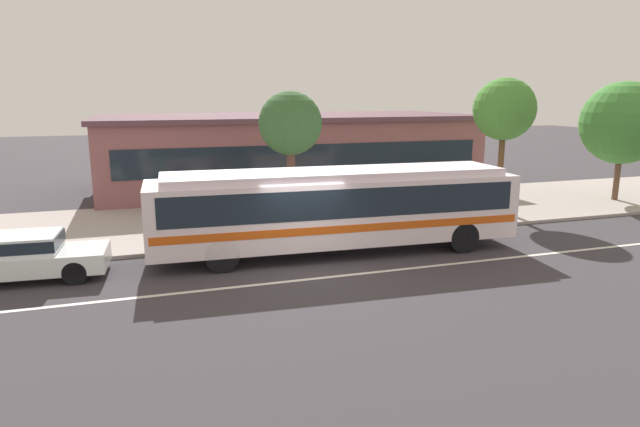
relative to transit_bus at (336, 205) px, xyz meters
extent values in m
plane|color=#39353A|center=(-1.43, -1.50, -1.57)|extent=(120.00, 120.00, 0.00)
cube|color=#A39892|center=(-1.43, 5.35, -1.51)|extent=(60.00, 8.00, 0.12)
cube|color=silver|center=(-1.43, -2.30, -1.57)|extent=(56.00, 0.16, 0.01)
cube|color=white|center=(-0.02, 0.00, -0.13)|extent=(11.84, 3.04, 2.03)
cube|color=white|center=(-0.02, 0.00, 1.00)|extent=(10.88, 2.70, 0.24)
cube|color=#19232D|center=(-0.02, 0.00, 0.27)|extent=(11.13, 3.03, 0.89)
cube|color=#D55213|center=(-0.02, 0.00, -0.50)|extent=(11.60, 3.05, 0.24)
cube|color=#19232D|center=(5.79, -0.29, 0.27)|extent=(0.23, 2.17, 0.97)
cylinder|color=black|center=(4.02, 0.89, -1.07)|extent=(1.01, 0.33, 1.00)
cylinder|color=black|center=(3.91, -1.29, -1.07)|extent=(1.01, 0.33, 1.00)
cylinder|color=black|center=(-3.71, 1.28, -1.07)|extent=(1.01, 0.33, 1.00)
cylinder|color=black|center=(-3.82, -0.90, -1.07)|extent=(1.01, 0.33, 1.00)
cube|color=white|center=(-9.21, 0.15, -1.06)|extent=(4.66, 2.05, 0.55)
cube|color=white|center=(-9.44, 0.17, -0.53)|extent=(2.65, 1.71, 0.50)
cube|color=#19232D|center=(-9.44, 0.17, -0.51)|extent=(2.70, 1.73, 0.32)
cylinder|color=black|center=(-7.66, 0.82, -1.25)|extent=(0.65, 0.26, 0.64)
cylinder|color=black|center=(-7.77, -0.71, -1.25)|extent=(0.65, 0.26, 0.64)
cylinder|color=#3F2A3A|center=(-4.91, 2.92, -1.03)|extent=(0.14, 0.14, 0.84)
cylinder|color=#3F2A3A|center=(-4.94, 2.76, -1.03)|extent=(0.14, 0.14, 0.84)
cylinder|color=#3DA556|center=(-4.93, 2.84, -0.29)|extent=(0.40, 0.40, 0.63)
sphere|color=#C1B18D|center=(-4.93, 2.84, 0.14)|extent=(0.23, 0.23, 0.23)
cylinder|color=#383A3E|center=(-1.78, 1.83, -1.00)|extent=(0.14, 0.14, 0.91)
cylinder|color=#383A3E|center=(-1.89, 1.71, -1.00)|extent=(0.14, 0.14, 0.91)
cylinder|color=#C83D40|center=(-1.83, 1.77, -0.24)|extent=(0.48, 0.48, 0.59)
sphere|color=tan|center=(-1.83, 1.77, 0.16)|extent=(0.22, 0.22, 0.22)
cylinder|color=gray|center=(5.26, 2.14, -0.34)|extent=(0.08, 0.08, 2.23)
cube|color=yellow|center=(5.26, 2.14, 0.58)|extent=(0.15, 0.44, 0.56)
cylinder|color=brown|center=(-0.25, 4.60, 0.02)|extent=(0.34, 0.34, 2.95)
sphere|color=#366131|center=(-0.25, 4.60, 2.36)|extent=(2.47, 2.47, 2.47)
cylinder|color=brown|center=(8.74, 3.60, 0.25)|extent=(0.25, 0.25, 3.40)
sphere|color=#488C34|center=(8.74, 3.60, 2.85)|extent=(2.59, 2.59, 2.59)
cylinder|color=brown|center=(15.51, 3.92, -0.31)|extent=(0.27, 0.27, 2.27)
sphere|color=#428837|center=(15.51, 3.92, 2.16)|extent=(3.81, 3.81, 3.81)
cube|color=#875152|center=(1.83, 13.08, 0.28)|extent=(19.42, 8.45, 3.70)
cube|color=#19232D|center=(1.83, 8.84, 0.46)|extent=(17.87, 0.04, 1.33)
cube|color=#553741|center=(1.83, 13.08, 2.25)|extent=(19.82, 8.85, 0.24)
camera|label=1|loc=(-5.90, -16.30, 3.48)|focal=31.05mm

